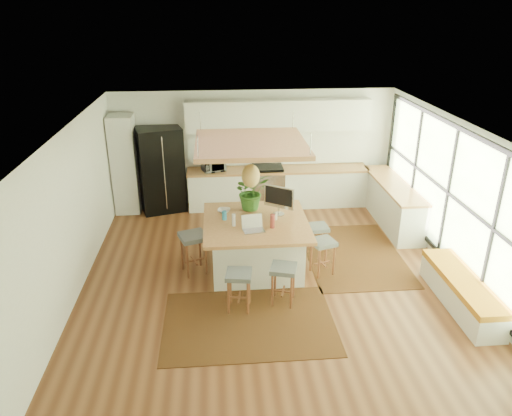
{
  "coord_description": "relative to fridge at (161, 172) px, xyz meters",
  "views": [
    {
      "loc": [
        -0.88,
        -7.43,
        4.51
      ],
      "look_at": [
        -0.2,
        0.5,
        1.1
      ],
      "focal_mm": 33.79,
      "sensor_mm": 36.0,
      "label": 1
    }
  ],
  "objects": [
    {
      "name": "island_bottle_3",
      "position": [
        2.29,
        -2.85,
        0.1
      ],
      "size": [
        0.07,
        0.07,
        0.19
      ],
      "primitive_type": "cylinder",
      "color": "silver",
      "rests_on": "island"
    },
    {
      "name": "back_counter_base",
      "position": [
        2.71,
        -0.03,
        -0.49
      ],
      "size": [
        4.2,
        0.6,
        0.88
      ],
      "primitive_type": "cube",
      "color": "silver",
      "rests_on": "floor"
    },
    {
      "name": "upper_cabinets",
      "position": [
        2.71,
        0.11,
        1.22
      ],
      "size": [
        4.2,
        0.34,
        0.7
      ],
      "primitive_type": "cube",
      "color": "silver",
      "rests_on": "wall_back"
    },
    {
      "name": "floor",
      "position": [
        2.16,
        -3.21,
        -0.93
      ],
      "size": [
        7.0,
        7.0,
        0.0
      ],
      "primitive_type": "plane",
      "color": "#552C18",
      "rests_on": "ground"
    },
    {
      "name": "window_bench",
      "position": [
        5.11,
        -4.41,
        -0.68
      ],
      "size": [
        0.52,
        2.0,
        0.5
      ],
      "primitive_type": null,
      "color": "silver",
      "rests_on": "floor"
    },
    {
      "name": "ceiling",
      "position": [
        2.16,
        -3.21,
        1.78
      ],
      "size": [
        7.0,
        7.0,
        0.0
      ],
      "primitive_type": "plane",
      "rotation": [
        3.14,
        0.0,
        0.0
      ],
      "color": "white",
      "rests_on": "ground"
    },
    {
      "name": "wall_back",
      "position": [
        2.16,
        0.29,
        0.42
      ],
      "size": [
        6.5,
        0.0,
        6.5
      ],
      "primitive_type": "plane",
      "rotation": [
        1.57,
        0.0,
        0.0
      ],
      "color": "silver",
      "rests_on": "ground"
    },
    {
      "name": "stool_left_side",
      "position": [
        0.82,
        -2.98,
        -0.57
      ],
      "size": [
        0.57,
        0.57,
        0.75
      ],
      "primitive_type": null,
      "rotation": [
        0.0,
        0.0,
        -1.23
      ],
      "color": "#4C5155",
      "rests_on": "floor"
    },
    {
      "name": "wall_front",
      "position": [
        2.16,
        -6.71,
        0.42
      ],
      "size": [
        6.5,
        0.0,
        6.5
      ],
      "primitive_type": "plane",
      "rotation": [
        -1.57,
        0.0,
        0.0
      ],
      "color": "silver",
      "rests_on": "ground"
    },
    {
      "name": "monitor",
      "position": [
        2.38,
        -2.64,
        0.26
      ],
      "size": [
        0.61,
        0.51,
        0.55
      ],
      "primitive_type": null,
      "rotation": [
        0.0,
        0.0,
        -0.6
      ],
      "color": "#A5A5AA",
      "rests_on": "island"
    },
    {
      "name": "stool_near_right",
      "position": [
        2.28,
        -4.08,
        -0.57
      ],
      "size": [
        0.49,
        0.49,
        0.67
      ],
      "primitive_type": null,
      "rotation": [
        0.0,
        0.0,
        -0.28
      ],
      "color": "#4C5155",
      "rests_on": "floor"
    },
    {
      "name": "laptop",
      "position": [
        1.87,
        -3.29,
        0.12
      ],
      "size": [
        0.42,
        0.44,
        0.27
      ],
      "primitive_type": null,
      "rotation": [
        0.0,
        0.0,
        0.17
      ],
      "color": "#A5A5AA",
      "rests_on": "island"
    },
    {
      "name": "stool_right_front",
      "position": [
        3.1,
        -3.22,
        -0.57
      ],
      "size": [
        0.49,
        0.49,
        0.66
      ],
      "primitive_type": null,
      "rotation": [
        0.0,
        0.0,
        1.87
      ],
      "color": "#4C5155",
      "rests_on": "floor"
    },
    {
      "name": "rug_right",
      "position": [
        3.85,
        -2.61,
        -0.92
      ],
      "size": [
        1.8,
        2.6,
        0.01
      ],
      "primitive_type": "cube",
      "color": "black",
      "rests_on": "floor"
    },
    {
      "name": "wall_left",
      "position": [
        -1.09,
        -3.21,
        0.42
      ],
      "size": [
        0.0,
        7.0,
        7.0
      ],
      "primitive_type": "plane",
      "rotation": [
        1.57,
        0.0,
        1.57
      ],
      "color": "silver",
      "rests_on": "ground"
    },
    {
      "name": "wall_right",
      "position": [
        5.41,
        -3.21,
        0.42
      ],
      "size": [
        0.0,
        7.0,
        7.0
      ],
      "primitive_type": "plane",
      "rotation": [
        1.57,
        0.0,
        -1.57
      ],
      "color": "silver",
      "rests_on": "ground"
    },
    {
      "name": "range",
      "position": [
        2.46,
        -0.03,
        -0.43
      ],
      "size": [
        0.76,
        0.62,
        1.0
      ],
      "primitive_type": null,
      "color": "#A5A5AA",
      "rests_on": "floor"
    },
    {
      "name": "stool_right_back",
      "position": [
        3.13,
        -2.58,
        -0.57
      ],
      "size": [
        0.42,
        0.42,
        0.64
      ],
      "primitive_type": null,
      "rotation": [
        0.0,
        0.0,
        1.68
      ],
      "color": "#4C5155",
      "rests_on": "floor"
    },
    {
      "name": "back_counter_top",
      "position": [
        2.71,
        -0.03,
        -0.03
      ],
      "size": [
        4.24,
        0.64,
        0.05
      ],
      "primitive_type": "cube",
      "color": "#975F35",
      "rests_on": "back_counter_base"
    },
    {
      "name": "pantry",
      "position": [
        -0.79,
        -0.03,
        0.2
      ],
      "size": [
        0.55,
        0.6,
        2.25
      ],
      "primitive_type": "cube",
      "color": "silver",
      "rests_on": "floor"
    },
    {
      "name": "backsplash",
      "position": [
        2.71,
        0.27,
        0.43
      ],
      "size": [
        4.2,
        0.02,
        0.8
      ],
      "primitive_type": "cube",
      "color": "white",
      "rests_on": "wall_back"
    },
    {
      "name": "island_bottle_2",
      "position": [
        2.19,
        -3.2,
        0.1
      ],
      "size": [
        0.07,
        0.07,
        0.19
      ],
      "primitive_type": "cylinder",
      "color": "maroon",
      "rests_on": "island"
    },
    {
      "name": "rug_near",
      "position": [
        1.69,
        -4.59,
        -0.92
      ],
      "size": [
        2.6,
        1.8,
        0.01
      ],
      "primitive_type": "cube",
      "color": "black",
      "rests_on": "floor"
    },
    {
      "name": "right_counter_base",
      "position": [
        5.09,
        -1.21,
        -0.49
      ],
      "size": [
        0.6,
        2.5,
        0.88
      ],
      "primitive_type": "cube",
      "color": "silver",
      "rests_on": "floor"
    },
    {
      "name": "stool_near_left",
      "position": [
        1.56,
        -4.2,
        -0.57
      ],
      "size": [
        0.45,
        0.45,
        0.67
      ],
      "primitive_type": null,
      "rotation": [
        0.0,
        0.0,
        -0.14
      ],
      "color": "#4C5155",
      "rests_on": "floor"
    },
    {
      "name": "island_bowl",
      "position": [
        1.38,
        -2.45,
        0.03
      ],
      "size": [
        0.27,
        0.27,
        0.06
      ],
      "primitive_type": "imported",
      "rotation": [
        0.0,
        0.0,
        -0.16
      ],
      "color": "silver",
      "rests_on": "island"
    },
    {
      "name": "island_plant",
      "position": [
        1.9,
        -2.33,
        0.28
      ],
      "size": [
        0.84,
        0.88,
        0.55
      ],
      "primitive_type": "imported",
      "rotation": [
        0.0,
        0.0,
        0.35
      ],
      "color": "#1E4C19",
      "rests_on": "island"
    },
    {
      "name": "window_wall",
      "position": [
        5.38,
        -3.21,
        0.47
      ],
      "size": [
        0.1,
        6.2,
        2.6
      ],
      "primitive_type": null,
      "color": "black",
      "rests_on": "wall_right"
    },
    {
      "name": "fridge",
      "position": [
        0.0,
        0.0,
        0.0
      ],
      "size": [
        1.15,
        1.0,
        1.96
      ],
      "primitive_type": null,
      "rotation": [
        0.0,
        0.0,
        0.28
      ],
      "color": "black",
      "rests_on": "floor"
    },
    {
      "name": "ceiling_panel",
      "position": [
        1.86,
        -2.81,
        1.12
      ],
      "size": [
        1.86,
        1.86,
        0.8
      ],
      "primitive_type": null,
      "color": "#975F35",
      "rests_on": "ceiling"
    },
    {
      "name": "island_bottle_0",
      "position": [
        1.39,
        -2.8,
        0.1
      ],
      "size": [
        0.07,
        0.07,
        0.19
      ],
      "primitive_type": "cylinder",
      "color": "#3498D1",
      "rests_on": "island"
    },
    {
      "name": "right_counter_top",
      "position": [
        5.09,
        -1.21,
        -0.03
      ],
      "size": [
        0.64,
        2.54,
        0.05
      ],
      "primitive_type": "cube",
      "color": "#975F35",
      "rests_on": "right_counter_base"
    },
    {
      "name": "microwave",
      "position": [
        1.21,
        -0.05,
        0.17
      ],
      "size": [
        0.57,
        0.42,
        0.34
      ],
      "primitive_type": "imported",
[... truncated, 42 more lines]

